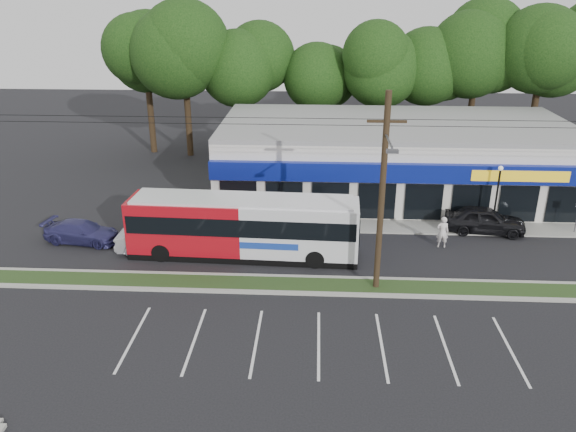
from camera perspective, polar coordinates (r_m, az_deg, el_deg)
The scene contains 15 objects.
ground at distance 28.15m, azimuth 2.94°, elevation -8.16°, with size 120.00×120.00×0.00m, color black.
grass_strip at distance 28.99m, azimuth 2.96°, elevation -7.07°, with size 40.00×1.60×0.12m, color #243314.
curb_south at distance 28.25m, azimuth 2.95°, elevation -7.89°, with size 40.00×0.25×0.14m, color #9E9E93.
curb_north at distance 29.73m, azimuth 2.96°, elevation -6.25°, with size 40.00×0.25×0.14m, color #9E9E93.
sidewalk at distance 36.56m, azimuth 10.88°, elevation -1.05°, with size 32.00×2.20×0.10m, color #9E9E93.
strip_mall at distance 42.24m, azimuth 10.64°, elevation 5.88°, with size 25.00×12.55×5.30m.
utility_pole at distance 26.89m, azimuth 9.23°, elevation 2.79°, with size 50.00×2.77×10.00m.
lamp_post at distance 36.80m, azimuth 20.51°, elevation 2.44°, with size 0.30×0.30×4.25m.
tree_line at distance 50.82m, azimuth 7.97°, elevation 15.39°, with size 46.76×6.76×11.83m.
metrobus at distance 31.61m, azimuth -4.54°, elevation -0.95°, with size 12.98×3.25×3.46m.
car_dark at distance 36.97m, azimuth 19.35°, elevation -0.37°, with size 1.97×4.89×1.67m, color black.
car_silver at distance 33.00m, azimuth -12.83°, elevation -2.38°, with size 1.72×4.93×1.62m, color #9D9FA4.
car_blue at distance 35.80m, azimuth -20.19°, elevation -1.52°, with size 1.85×4.55×1.32m, color navy.
pedestrian_a at distance 34.06m, azimuth 15.43°, elevation -1.58°, with size 0.70×0.46×1.92m, color silver.
pedestrian_b at distance 35.49m, azimuth 6.27°, elevation -0.14°, with size 0.80×0.62×1.65m, color silver.
Camera 1 is at (-0.15, -24.33, 14.17)m, focal length 35.00 mm.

